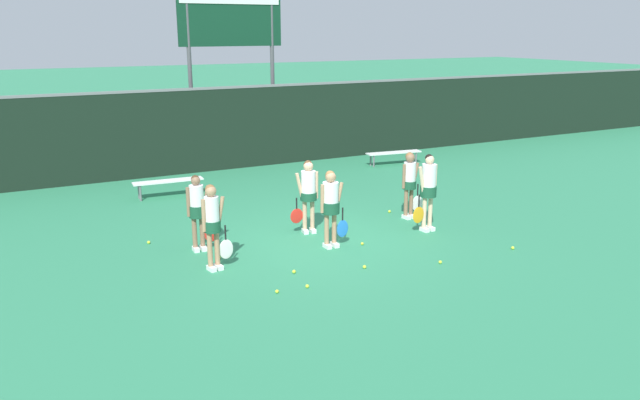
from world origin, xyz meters
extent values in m
plane|color=#2D7F56|center=(0.00, 0.00, 0.00)|extent=(140.00, 140.00, 0.00)
cube|color=black|center=(0.00, 7.87, 1.33)|extent=(60.00, 0.06, 2.66)
cube|color=slate|center=(0.00, 7.87, 2.70)|extent=(60.00, 0.08, 0.08)
cylinder|color=#515156|center=(-0.19, 9.08, 2.84)|extent=(0.14, 0.14, 5.68)
cylinder|color=#515156|center=(2.78, 9.08, 2.84)|extent=(0.14, 0.14, 5.68)
cube|color=#0F3823|center=(1.30, 9.08, 4.82)|extent=(3.63, 0.12, 1.71)
cube|color=silver|center=(-2.06, 5.24, 0.45)|extent=(1.94, 0.46, 0.04)
cylinder|color=slate|center=(-1.27, 5.32, 0.22)|extent=(0.06, 0.06, 0.43)
cylinder|color=slate|center=(-1.28, 5.07, 0.22)|extent=(0.06, 0.06, 0.43)
cylinder|color=slate|center=(-2.84, 5.41, 0.22)|extent=(0.06, 0.06, 0.43)
cylinder|color=slate|center=(-2.85, 5.16, 0.22)|extent=(0.06, 0.06, 0.43)
cube|color=silver|center=(5.91, 5.93, 0.42)|extent=(2.00, 0.61, 0.04)
cylinder|color=slate|center=(6.73, 5.95, 0.20)|extent=(0.06, 0.06, 0.40)
cylinder|color=slate|center=(6.70, 5.70, 0.20)|extent=(0.06, 0.06, 0.40)
cylinder|color=slate|center=(5.13, 6.15, 0.20)|extent=(0.06, 0.06, 0.40)
cylinder|color=slate|center=(5.10, 5.90, 0.20)|extent=(0.06, 0.06, 0.40)
cylinder|color=tan|center=(-2.57, -0.59, 0.40)|extent=(0.10, 0.10, 0.81)
cylinder|color=tan|center=(-2.72, -0.61, 0.40)|extent=(0.10, 0.10, 0.81)
cube|color=white|center=(-2.57, -0.62, 0.04)|extent=(0.15, 0.25, 0.09)
cube|color=white|center=(-2.72, -0.64, 0.04)|extent=(0.15, 0.25, 0.09)
cylinder|color=#194C33|center=(-2.65, -0.60, 0.89)|extent=(0.32, 0.32, 0.22)
cylinder|color=white|center=(-2.65, -0.60, 1.14)|extent=(0.28, 0.28, 0.66)
sphere|color=tan|center=(-2.65, -0.60, 1.58)|extent=(0.22, 0.22, 0.22)
sphere|color=olive|center=(-2.65, -0.58, 1.61)|extent=(0.20, 0.20, 0.20)
cylinder|color=tan|center=(-2.47, -0.57, 1.13)|extent=(0.21, 0.11, 0.63)
cylinder|color=tan|center=(-2.82, -0.63, 1.13)|extent=(0.08, 0.08, 0.63)
cylinder|color=black|center=(-2.39, -0.58, 0.71)|extent=(0.03, 0.03, 0.29)
ellipsoid|color=silver|center=(-2.39, -0.58, 0.37)|extent=(0.29, 0.03, 0.40)
cylinder|color=tan|center=(0.07, -0.49, 0.40)|extent=(0.10, 0.10, 0.80)
cylinder|color=tan|center=(-0.11, -0.50, 0.40)|extent=(0.10, 0.10, 0.80)
cube|color=white|center=(0.07, -0.52, 0.04)|extent=(0.11, 0.24, 0.09)
cube|color=white|center=(-0.11, -0.53, 0.04)|extent=(0.11, 0.24, 0.09)
cylinder|color=#194C33|center=(-0.02, -0.49, 0.88)|extent=(0.39, 0.39, 0.24)
cylinder|color=white|center=(-0.02, -0.49, 1.12)|extent=(0.34, 0.34, 0.64)
sphere|color=tan|center=(-0.02, -0.49, 1.55)|extent=(0.23, 0.23, 0.23)
sphere|color=olive|center=(-0.02, -0.47, 1.57)|extent=(0.21, 0.21, 0.21)
cylinder|color=tan|center=(0.19, -0.49, 1.10)|extent=(0.20, 0.08, 0.61)
cylinder|color=tan|center=(-0.22, -0.50, 1.10)|extent=(0.08, 0.08, 0.61)
cylinder|color=black|center=(0.27, -0.51, 0.71)|extent=(0.03, 0.03, 0.28)
ellipsoid|color=blue|center=(0.27, -0.51, 0.37)|extent=(0.28, 0.03, 0.39)
cylinder|color=beige|center=(2.60, -0.52, 0.43)|extent=(0.10, 0.10, 0.86)
cylinder|color=beige|center=(2.42, -0.53, 0.43)|extent=(0.10, 0.10, 0.86)
cube|color=white|center=(2.60, -0.55, 0.04)|extent=(0.13, 0.25, 0.09)
cube|color=white|center=(2.42, -0.56, 0.04)|extent=(0.13, 0.25, 0.09)
cylinder|color=#194C33|center=(2.51, -0.52, 0.94)|extent=(0.38, 0.38, 0.24)
cylinder|color=white|center=(2.51, -0.52, 1.22)|extent=(0.33, 0.33, 0.72)
sphere|color=beige|center=(2.51, -0.52, 1.68)|extent=(0.21, 0.21, 0.21)
sphere|color=black|center=(2.51, -0.50, 1.71)|extent=(0.19, 0.19, 0.19)
cylinder|color=beige|center=(2.31, -0.54, 1.21)|extent=(0.22, 0.09, 0.69)
cylinder|color=beige|center=(2.70, -0.51, 1.21)|extent=(0.08, 0.08, 0.69)
cylinder|color=black|center=(2.23, -0.57, 0.77)|extent=(0.03, 0.03, 0.29)
ellipsoid|color=orange|center=(2.23, -0.57, 0.43)|extent=(0.30, 0.03, 0.39)
cylinder|color=#8C664C|center=(-2.51, 0.59, 0.39)|extent=(0.10, 0.10, 0.78)
cylinder|color=#8C664C|center=(-2.67, 0.60, 0.39)|extent=(0.10, 0.10, 0.78)
cube|color=white|center=(-2.51, 0.56, 0.04)|extent=(0.12, 0.24, 0.09)
cube|color=white|center=(-2.67, 0.57, 0.04)|extent=(0.12, 0.24, 0.09)
cylinder|color=#194C33|center=(-2.59, 0.60, 0.86)|extent=(0.34, 0.34, 0.25)
cylinder|color=white|center=(-2.59, 0.60, 1.10)|extent=(0.30, 0.30, 0.65)
sphere|color=#8C664C|center=(-2.59, 0.60, 1.52)|extent=(0.19, 0.19, 0.19)
sphere|color=#4C331E|center=(-2.59, 0.62, 1.54)|extent=(0.18, 0.18, 0.18)
cylinder|color=#8C664C|center=(-2.40, 0.59, 1.09)|extent=(0.20, 0.08, 0.62)
cylinder|color=#8C664C|center=(-2.77, 0.60, 1.09)|extent=(0.08, 0.08, 0.62)
cylinder|color=black|center=(-2.32, 0.57, 0.69)|extent=(0.03, 0.03, 0.28)
ellipsoid|color=red|center=(-2.32, 0.57, 0.35)|extent=(0.31, 0.03, 0.39)
cylinder|color=tan|center=(0.10, 0.60, 0.40)|extent=(0.10, 0.10, 0.80)
cylinder|color=tan|center=(-0.08, 0.63, 0.40)|extent=(0.10, 0.10, 0.80)
cube|color=white|center=(0.09, 0.57, 0.04)|extent=(0.15, 0.26, 0.09)
cube|color=white|center=(-0.09, 0.60, 0.04)|extent=(0.15, 0.26, 0.09)
cylinder|color=#194C33|center=(0.01, 0.61, 0.87)|extent=(0.38, 0.38, 0.18)
cylinder|color=white|center=(0.01, 0.61, 1.13)|extent=(0.33, 0.33, 0.65)
sphere|color=tan|center=(0.01, 0.61, 1.56)|extent=(0.22, 0.22, 0.22)
sphere|color=#4C331E|center=(0.01, 0.63, 1.59)|extent=(0.20, 0.20, 0.20)
cylinder|color=tan|center=(-0.19, 0.65, 1.11)|extent=(0.21, 0.11, 0.62)
cylinder|color=tan|center=(0.20, 0.58, 1.11)|extent=(0.08, 0.08, 0.61)
cylinder|color=black|center=(-0.28, 0.64, 0.73)|extent=(0.03, 0.03, 0.25)
ellipsoid|color=red|center=(-0.28, 0.64, 0.43)|extent=(0.32, 0.03, 0.35)
cylinder|color=#8C664C|center=(2.78, 0.50, 0.39)|extent=(0.10, 0.10, 0.79)
cylinder|color=#8C664C|center=(2.62, 0.48, 0.39)|extent=(0.10, 0.10, 0.79)
cube|color=white|center=(2.79, 0.47, 0.04)|extent=(0.13, 0.25, 0.09)
cube|color=white|center=(2.62, 0.45, 0.04)|extent=(0.13, 0.25, 0.09)
cylinder|color=#194C33|center=(2.70, 0.49, 0.85)|extent=(0.34, 0.34, 0.19)
cylinder|color=white|center=(2.70, 0.49, 1.10)|extent=(0.29, 0.29, 0.63)
sphere|color=#8C664C|center=(2.70, 0.49, 1.53)|extent=(0.23, 0.23, 0.23)
sphere|color=olive|center=(2.70, 0.51, 1.55)|extent=(0.21, 0.21, 0.21)
cylinder|color=#8C664C|center=(2.89, 0.51, 1.08)|extent=(0.20, 0.09, 0.60)
cylinder|color=#8C664C|center=(2.53, 0.47, 1.08)|extent=(0.08, 0.08, 0.59)
cylinder|color=black|center=(2.97, 0.49, 0.69)|extent=(0.03, 0.03, 0.29)
ellipsoid|color=silver|center=(2.97, 0.49, 0.34)|extent=(0.31, 0.03, 0.40)
sphere|color=#CCE033|center=(-1.44, -2.25, 0.03)|extent=(0.07, 0.07, 0.07)
sphere|color=#CCE033|center=(2.54, 1.08, 0.04)|extent=(0.07, 0.07, 0.07)
sphere|color=#CCE033|center=(-0.02, -1.91, 0.04)|extent=(0.07, 0.07, 0.07)
sphere|color=#CCE033|center=(-2.02, -2.21, 0.03)|extent=(0.07, 0.07, 0.07)
sphere|color=#CCE033|center=(2.86, -0.17, 0.04)|extent=(0.07, 0.07, 0.07)
sphere|color=#CCE033|center=(1.47, -2.38, 0.03)|extent=(0.07, 0.07, 0.07)
sphere|color=#CCE033|center=(-3.45, 1.50, 0.03)|extent=(0.07, 0.07, 0.07)
sphere|color=#CCE033|center=(-1.35, -1.50, 0.04)|extent=(0.07, 0.07, 0.07)
sphere|color=#CCE033|center=(0.65, -0.72, 0.03)|extent=(0.07, 0.07, 0.07)
sphere|color=#CCE033|center=(3.36, -2.43, 0.03)|extent=(0.07, 0.07, 0.07)
sphere|color=#CCE033|center=(-2.38, -0.09, 0.04)|extent=(0.07, 0.07, 0.07)
camera|label=1|loc=(-6.04, -11.65, 4.53)|focal=35.00mm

